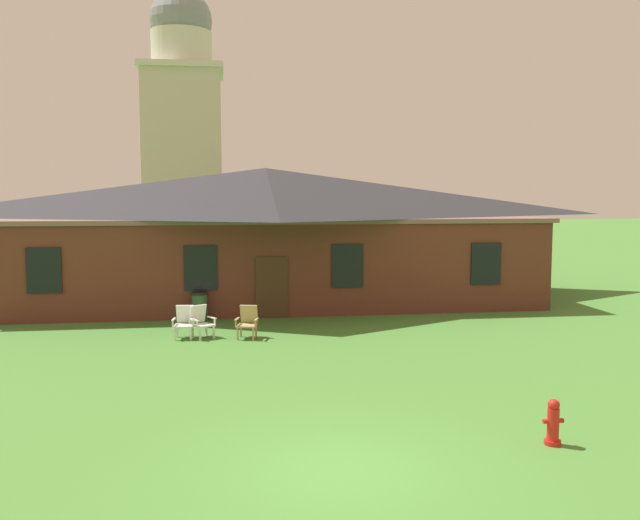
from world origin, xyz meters
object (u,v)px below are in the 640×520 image
lawn_chair_near_door (201,321)px  fire_hydrant (553,423)px  trash_bin (200,307)px  lawn_chair_left_end (248,321)px  lawn_chair_by_porch (184,321)px

lawn_chair_near_door → fire_hydrant: (6.16, -9.59, -0.12)m
trash_bin → lawn_chair_near_door: bearing=-87.3°
lawn_chair_left_end → fire_hydrant: lawn_chair_left_end is taller
lawn_chair_by_porch → fire_hydrant: size_ratio=1.21×
lawn_chair_by_porch → lawn_chair_near_door: bearing=-2.2°
lawn_chair_by_porch → fire_hydrant: 11.68m
lawn_chair_by_porch → lawn_chair_near_door: same height
lawn_chair_by_porch → lawn_chair_near_door: (0.48, -0.02, 0.00)m
lawn_chair_by_porch → lawn_chair_near_door: 0.48m
fire_hydrant → lawn_chair_left_end: bearing=117.1°
fire_hydrant → trash_bin: 13.71m
lawn_chair_near_door → trash_bin: 2.60m
fire_hydrant → trash_bin: trash_bin is taller
lawn_chair_near_door → trash_bin: (-0.12, 2.60, -0.00)m
lawn_chair_near_door → fire_hydrant: lawn_chair_near_door is taller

